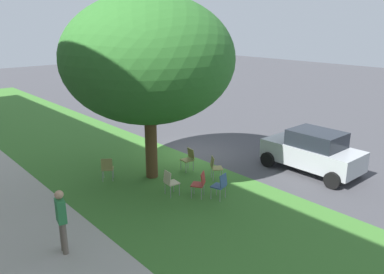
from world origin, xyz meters
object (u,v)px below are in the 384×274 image
(pedestrian_0, at_px, (62,219))
(chair_5, at_px, (170,181))
(chair_0, at_px, (189,158))
(chair_2, at_px, (220,184))
(chair_4, at_px, (215,166))
(chair_3, at_px, (107,167))
(parked_car, at_px, (313,151))
(chair_1, at_px, (200,183))
(street_tree, at_px, (148,60))

(pedestrian_0, bearing_deg, chair_5, -78.51)
(chair_0, relative_size, chair_2, 1.00)
(chair_2, height_order, chair_4, same)
(chair_2, relative_size, chair_4, 1.00)
(chair_3, bearing_deg, chair_5, -159.48)
(chair_4, xyz_separation_m, pedestrian_0, (-0.81, 6.11, 0.41))
(chair_2, bearing_deg, chair_0, -18.76)
(chair_3, height_order, parked_car, parked_car)
(parked_car, relative_size, pedestrian_0, 2.19)
(chair_1, relative_size, chair_3, 1.00)
(chair_2, distance_m, chair_5, 1.67)
(chair_1, relative_size, chair_4, 1.00)
(chair_3, height_order, chair_5, same)
(chair_0, distance_m, chair_1, 2.43)
(street_tree, height_order, parked_car, street_tree)
(chair_2, bearing_deg, pedestrian_0, 84.75)
(chair_2, bearing_deg, parked_car, -98.18)
(chair_1, height_order, chair_5, same)
(chair_3, xyz_separation_m, chair_4, (-2.51, -3.02, 0.00))
(street_tree, distance_m, parked_car, 7.08)
(chair_5, distance_m, pedestrian_0, 4.13)
(chair_4, height_order, chair_5, same)
(chair_1, distance_m, chair_5, 0.99)
(chair_1, xyz_separation_m, parked_car, (-1.18, -4.78, 0.32))
(chair_4, bearing_deg, chair_3, 50.27)
(chair_1, xyz_separation_m, chair_3, (3.24, 1.60, 0.00))
(chair_0, bearing_deg, chair_2, 161.24)
(chair_1, distance_m, parked_car, 4.94)
(chair_5, bearing_deg, street_tree, -16.09)
(chair_2, height_order, chair_5, same)
(street_tree, height_order, chair_4, street_tree)
(chair_3, xyz_separation_m, chair_5, (-2.50, -0.94, 0.00))
(chair_3, xyz_separation_m, pedestrian_0, (-3.32, 3.10, 0.41))
(parked_car, bearing_deg, street_tree, 53.43)
(chair_0, bearing_deg, street_tree, 73.44)
(chair_1, bearing_deg, chair_2, -143.89)
(street_tree, xyz_separation_m, chair_3, (0.75, 1.44, -3.81))
(chair_3, bearing_deg, chair_1, -153.73)
(street_tree, bearing_deg, pedestrian_0, 119.52)
(chair_5, xyz_separation_m, pedestrian_0, (-0.82, 4.03, 0.41))
(parked_car, bearing_deg, chair_3, 55.32)
(street_tree, xyz_separation_m, chair_0, (-0.43, -1.44, -3.81))
(street_tree, height_order, chair_2, street_tree)
(street_tree, distance_m, chair_1, 4.56)
(chair_2, distance_m, chair_4, 1.63)
(chair_5, bearing_deg, chair_1, -138.12)
(chair_5, xyz_separation_m, parked_car, (-1.92, -5.45, 0.32))
(chair_0, xyz_separation_m, chair_3, (1.18, 2.88, 0.00))
(chair_3, relative_size, pedestrian_0, 0.52)
(parked_car, bearing_deg, chair_4, 60.44)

